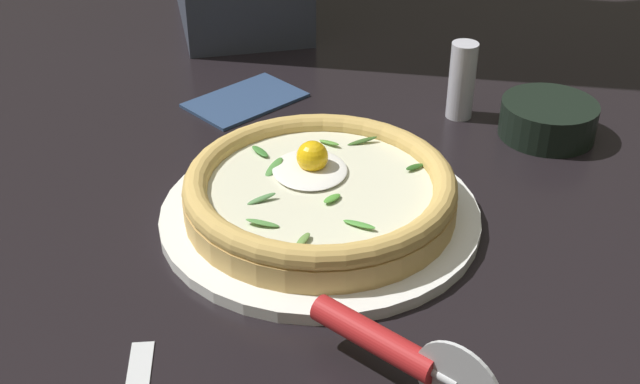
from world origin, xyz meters
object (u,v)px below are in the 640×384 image
Objects in this scene: folded_napkin at (245,99)px; pepper_shaker at (462,81)px; pizza at (320,190)px; side_bowl at (548,119)px; pizza_cutter at (392,348)px.

folded_napkin is 1.48× the size of pepper_shaker.
pizza reaches higher than folded_napkin.
side_bowl reaches higher than folded_napkin.
pepper_shaker is (0.42, -0.19, 0.01)m from pizza_cutter.
side_bowl is 0.83× the size of pizza_cutter.
pizza is at bearing 133.22° from pepper_shaker.
folded_napkin is at bearing 10.14° from pizza.
pepper_shaker is at bearing -108.12° from folded_napkin.
pepper_shaker is (-0.08, -0.25, 0.04)m from folded_napkin.
pizza reaches higher than pizza_cutter.
pepper_shaker reaches higher than folded_napkin.
folded_napkin is (0.15, 0.34, -0.02)m from side_bowl.
pepper_shaker is at bearing -46.78° from pizza.
pizza is 2.39× the size of side_bowl.
folded_napkin is at bearing 71.88° from pepper_shaker.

